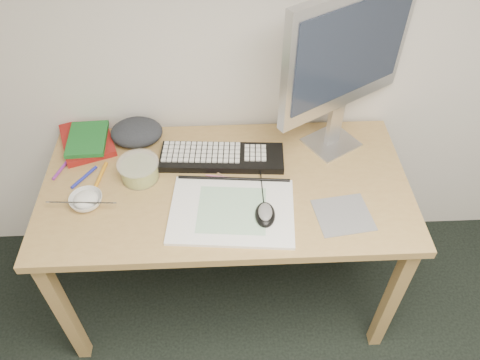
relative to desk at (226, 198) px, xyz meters
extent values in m
cube|color=tan|center=(-0.65, -0.30, -0.31)|extent=(0.05, 0.05, 0.71)
cube|color=tan|center=(0.65, -0.30, -0.31)|extent=(0.05, 0.05, 0.71)
cube|color=tan|center=(-0.65, 0.30, -0.31)|extent=(0.05, 0.05, 0.71)
cube|color=tan|center=(0.65, 0.30, -0.31)|extent=(0.05, 0.05, 0.71)
cube|color=tan|center=(0.00, 0.00, 0.06)|extent=(1.40, 0.70, 0.03)
cube|color=gray|center=(0.42, -0.18, 0.08)|extent=(0.22, 0.20, 0.00)
cube|color=silver|center=(0.02, -0.14, 0.09)|extent=(0.47, 0.35, 0.01)
cube|color=black|center=(-0.01, 0.13, 0.10)|extent=(0.50, 0.19, 0.03)
cube|color=silver|center=(0.44, 0.21, 0.09)|extent=(0.26, 0.25, 0.01)
cube|color=silver|center=(0.44, 0.21, 0.18)|extent=(0.07, 0.05, 0.18)
cube|color=silver|center=(0.44, 0.21, 0.51)|extent=(0.50, 0.33, 0.46)
cube|color=black|center=(0.44, 0.21, 0.52)|extent=(0.44, 0.27, 0.36)
ellipsoid|color=black|center=(0.14, -0.18, 0.11)|extent=(0.08, 0.12, 0.04)
imported|color=silver|center=(-0.51, -0.08, 0.10)|extent=(0.15, 0.15, 0.04)
cylinder|color=silver|center=(-0.52, -0.11, 0.12)|extent=(0.24, 0.03, 0.02)
cylinder|color=#BCC344|center=(-0.33, 0.05, 0.12)|extent=(0.16, 0.16, 0.08)
cube|color=maroon|center=(-0.57, 0.26, 0.10)|extent=(0.27, 0.31, 0.03)
cube|color=#196726|center=(-0.56, 0.24, 0.12)|extent=(0.16, 0.22, 0.02)
ellipsoid|color=#23262B|center=(-0.36, 0.27, 0.12)|extent=(0.20, 0.17, 0.07)
cylinder|color=#D46A92|center=(0.00, 0.03, 0.09)|extent=(0.16, 0.04, 0.01)
cylinder|color=tan|center=(-0.03, 0.05, 0.09)|extent=(0.13, 0.11, 0.01)
cylinder|color=black|center=(0.13, 0.07, 0.09)|extent=(0.19, 0.03, 0.01)
cylinder|color=#2027AE|center=(-0.54, 0.05, 0.09)|extent=(0.08, 0.12, 0.01)
cylinder|color=orange|center=(-0.48, 0.06, 0.09)|extent=(0.04, 0.14, 0.01)
cylinder|color=purple|center=(-0.64, 0.11, 0.09)|extent=(0.05, 0.13, 0.01)
camera|label=1|loc=(0.00, -1.23, 1.38)|focal=35.00mm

